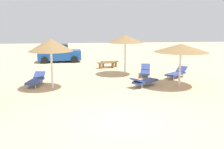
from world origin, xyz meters
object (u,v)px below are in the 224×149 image
lounger_0 (177,73)px  lounger_4 (145,71)px  parasol_2 (51,45)px  bench_1 (107,64)px  parasol_0 (181,48)px  lounger_5 (144,81)px  bench_0 (110,63)px  parasol_4 (125,39)px  lounger_2 (36,80)px  parked_car (59,53)px

lounger_0 → lounger_4: bearing=155.3°
parasol_2 → bench_1: bearing=59.6°
parasol_0 → lounger_5: 2.83m
lounger_5 → bench_0: 7.15m
parasol_4 → bench_1: (-1.00, 2.98, -2.21)m
lounger_0 → lounger_5: size_ratio=0.98×
lounger_0 → lounger_2: (-9.11, -0.96, -0.00)m
lounger_4 → lounger_5: bearing=-106.2°
parasol_0 → parasol_2: parasol_2 is taller
parked_car → parasol_0: bearing=-54.5°
lounger_0 → lounger_5: bearing=-143.3°
parasol_4 → bench_1: parasol_4 is taller
bench_0 → parked_car: size_ratio=0.37×
lounger_4 → lounger_2: bearing=-165.4°
lounger_2 → lounger_4: bearing=14.6°
parasol_2 → parasol_4: parasol_4 is taller
parasol_4 → lounger_0: parasol_4 is taller
lounger_0 → bench_1: lounger_0 is taller
parasol_0 → parasol_4: bearing=124.2°
lounger_2 → parked_car: bearing=85.8°
parasol_0 → bench_1: size_ratio=2.01×
lounger_2 → parasol_4: bearing=22.1°
parasol_4 → parasol_2: bearing=-144.4°
lounger_4 → lounger_5: 3.12m
lounger_2 → bench_0: lounger_2 is taller
parasol_4 → parked_car: (-5.12, 7.00, -1.73)m
parasol_2 → parasol_4: size_ratio=0.98×
lounger_2 → parked_car: 9.40m
lounger_0 → parked_car: (-8.43, 8.40, 0.51)m
lounger_0 → bench_1: 6.14m
parasol_4 → lounger_2: parasol_4 is taller
parasol_0 → bench_0: size_ratio=2.04×
lounger_0 → bench_1: size_ratio=1.21×
lounger_0 → bench_0: size_ratio=1.23×
parasol_0 → lounger_0: size_ratio=1.65×
lounger_5 → parasol_2: bearing=178.8°
lounger_5 → bench_1: lounger_5 is taller
parasol_2 → lounger_2: bearing=136.2°
parasol_2 → parked_car: size_ratio=0.68×
lounger_2 → lounger_4: (7.16, 1.86, 0.01)m
bench_1 → lounger_0: bearing=-45.5°
parasol_2 → lounger_4: 7.07m
parasol_2 → lounger_5: parasol_2 is taller
lounger_0 → parked_car: bearing=135.1°
bench_1 → parked_car: size_ratio=0.38×
lounger_0 → bench_0: (-3.98, 4.96, 0.03)m
parasol_4 → lounger_4: size_ratio=1.43×
parasol_2 → bench_0: (4.06, 6.95, -2.10)m
lounger_5 → bench_0: size_ratio=1.25×
lounger_2 → lounger_4: lounger_4 is taller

